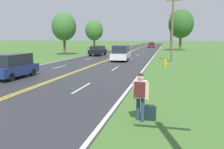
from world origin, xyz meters
TOP-DOWN VIEW (x-y plane):
  - hitchhiker_person at (6.77, 2.77)m, footprint 0.58×0.43m
  - suitcase at (7.11, 2.94)m, footprint 0.42×0.19m
  - fire_hydrant at (7.41, 18.77)m, footprint 0.44×0.28m
  - utility_pole_midground at (8.07, 24.46)m, footprint 1.80×0.24m
  - utility_pole_far at (8.17, 50.72)m, footprint 1.80×0.24m
  - tree_left_verge at (-9.43, 32.23)m, footprint 4.05×4.05m
  - tree_behind_sign at (10.31, 50.84)m, footprint 5.50×5.50m
  - tree_right_cluster at (-12.01, 57.12)m, footprint 4.81×4.81m
  - car_dark_blue_van_nearest at (-3.15, 9.58)m, footprint 1.89×4.01m
  - car_white_van_approaching at (1.93, 24.01)m, footprint 2.16×4.97m
  - car_black_suv_mid_near at (-3.43, 31.77)m, footprint 1.97×4.52m
  - car_maroon_hatchback_mid_far at (2.89, 66.03)m, footprint 1.94×4.15m

SIDE VIEW (x-z plane):
  - suitcase at x=7.11m, z-range -0.02..0.55m
  - fire_hydrant at x=7.41m, z-range 0.01..0.76m
  - car_maroon_hatchback_mid_far at x=2.89m, z-range 0.05..1.57m
  - car_black_suv_mid_near at x=-3.43m, z-range 0.07..1.65m
  - car_dark_blue_van_nearest at x=-3.15m, z-range 0.02..1.78m
  - car_white_van_approaching at x=1.93m, z-range 0.02..1.97m
  - hitchhiker_person at x=6.77m, z-range 0.19..1.89m
  - utility_pole_midground at x=8.07m, z-range 0.15..7.95m
  - utility_pole_far at x=8.17m, z-range 0.15..8.50m
  - tree_left_verge at x=-9.43m, z-range 1.16..8.20m
  - tree_right_cluster at x=-12.01m, z-range 1.03..8.66m
  - tree_behind_sign at x=10.31m, z-range 1.36..10.46m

